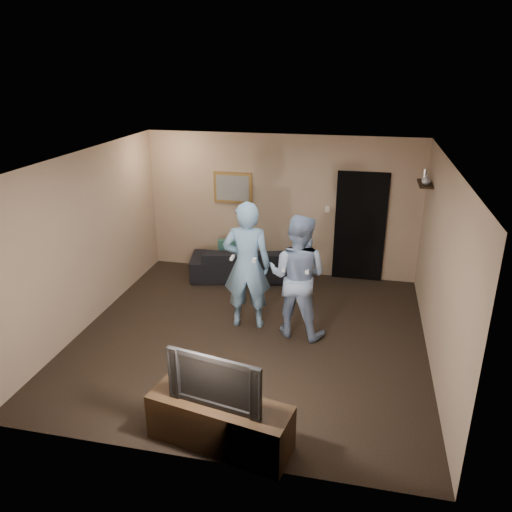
% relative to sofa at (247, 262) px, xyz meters
% --- Properties ---
extents(ground, '(5.00, 5.00, 0.00)m').
position_rel_sofa_xyz_m(ground, '(0.55, -2.08, -0.30)').
color(ground, black).
rests_on(ground, ground).
extents(ceiling, '(5.00, 5.00, 0.04)m').
position_rel_sofa_xyz_m(ceiling, '(0.55, -2.08, 2.30)').
color(ceiling, silver).
rests_on(ceiling, wall_back).
extents(wall_back, '(5.00, 0.04, 2.60)m').
position_rel_sofa_xyz_m(wall_back, '(0.55, 0.42, 1.00)').
color(wall_back, tan).
rests_on(wall_back, ground).
extents(wall_front, '(5.00, 0.04, 2.60)m').
position_rel_sofa_xyz_m(wall_front, '(0.55, -4.58, 1.00)').
color(wall_front, tan).
rests_on(wall_front, ground).
extents(wall_left, '(0.04, 5.00, 2.60)m').
position_rel_sofa_xyz_m(wall_left, '(-1.95, -2.08, 1.00)').
color(wall_left, tan).
rests_on(wall_left, ground).
extents(wall_right, '(0.04, 5.00, 2.60)m').
position_rel_sofa_xyz_m(wall_right, '(3.05, -2.08, 1.00)').
color(wall_right, tan).
rests_on(wall_right, ground).
extents(sofa, '(2.17, 1.18, 0.60)m').
position_rel_sofa_xyz_m(sofa, '(0.00, 0.00, 0.00)').
color(sofa, black).
rests_on(sofa, ground).
extents(throw_pillow, '(0.49, 0.27, 0.47)m').
position_rel_sofa_xyz_m(throw_pillow, '(-0.31, 0.00, 0.18)').
color(throw_pillow, '#16443A').
rests_on(throw_pillow, sofa).
extents(painting_frame, '(0.72, 0.05, 0.57)m').
position_rel_sofa_xyz_m(painting_frame, '(-0.35, 0.39, 1.30)').
color(painting_frame, olive).
rests_on(painting_frame, wall_back).
extents(painting_canvas, '(0.62, 0.01, 0.47)m').
position_rel_sofa_xyz_m(painting_canvas, '(-0.35, 0.36, 1.30)').
color(painting_canvas, slate).
rests_on(painting_canvas, painting_frame).
extents(doorway, '(0.90, 0.06, 2.00)m').
position_rel_sofa_xyz_m(doorway, '(2.00, 0.39, 0.70)').
color(doorway, black).
rests_on(doorway, ground).
extents(light_switch, '(0.08, 0.02, 0.12)m').
position_rel_sofa_xyz_m(light_switch, '(1.40, 0.39, 1.00)').
color(light_switch, silver).
rests_on(light_switch, wall_back).
extents(wall_shelf, '(0.20, 0.60, 0.03)m').
position_rel_sofa_xyz_m(wall_shelf, '(2.94, -0.28, 1.69)').
color(wall_shelf, black).
rests_on(wall_shelf, wall_right).
extents(shelf_vase, '(0.19, 0.19, 0.15)m').
position_rel_sofa_xyz_m(shelf_vase, '(2.94, -0.39, 1.78)').
color(shelf_vase, '#A7A8AC').
rests_on(shelf_vase, wall_shelf).
extents(shelf_figurine, '(0.06, 0.06, 0.18)m').
position_rel_sofa_xyz_m(shelf_figurine, '(2.94, -0.11, 1.80)').
color(shelf_figurine, white).
rests_on(shelf_figurine, wall_shelf).
extents(tv_console, '(1.58, 0.77, 0.54)m').
position_rel_sofa_xyz_m(tv_console, '(0.73, -4.30, -0.05)').
color(tv_console, black).
rests_on(tv_console, ground).
extents(television, '(1.03, 0.33, 0.59)m').
position_rel_sofa_xyz_m(television, '(0.73, -4.30, 0.51)').
color(television, black).
rests_on(television, tv_console).
extents(wii_player_left, '(0.76, 0.56, 1.95)m').
position_rel_sofa_xyz_m(wii_player_left, '(0.42, -1.75, 0.67)').
color(wii_player_left, '#71A0C4').
rests_on(wii_player_left, ground).
extents(wii_player_right, '(1.00, 0.85, 1.82)m').
position_rel_sofa_xyz_m(wii_player_right, '(1.18, -1.84, 0.61)').
color(wii_player_right, '#839CBF').
rests_on(wii_player_right, ground).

